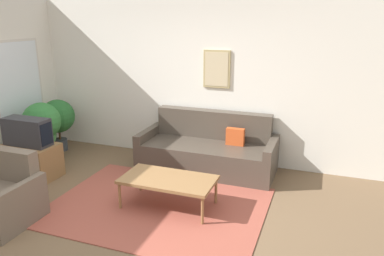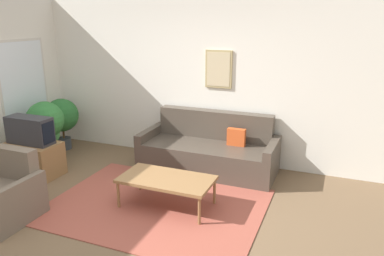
{
  "view_description": "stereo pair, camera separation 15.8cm",
  "coord_description": "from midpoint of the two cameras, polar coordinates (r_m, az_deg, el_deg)",
  "views": [
    {
      "loc": [
        2.11,
        -3.33,
        2.35
      ],
      "look_at": [
        0.38,
        1.4,
        0.85
      ],
      "focal_mm": 35.0,
      "sensor_mm": 36.0,
      "label": 1
    },
    {
      "loc": [
        2.26,
        -3.28,
        2.35
      ],
      "look_at": [
        0.38,
        1.4,
        0.85
      ],
      "focal_mm": 35.0,
      "sensor_mm": 36.0,
      "label": 2
    }
  ],
  "objects": [
    {
      "name": "ground_plane",
      "position": [
        4.61,
        -11.8,
        -14.48
      ],
      "size": [
        16.0,
        16.0,
        0.0
      ],
      "primitive_type": "plane",
      "color": "brown"
    },
    {
      "name": "area_rug",
      "position": [
        4.96,
        -6.2,
        -11.75
      ],
      "size": [
        2.71,
        2.03,
        0.01
      ],
      "color": "#9E4C3D",
      "rests_on": "ground_plane"
    },
    {
      "name": "wall_back",
      "position": [
        6.25,
        -0.54,
        7.39
      ],
      "size": [
        8.0,
        0.09,
        2.7
      ],
      "color": "white",
      "rests_on": "ground_plane"
    },
    {
      "name": "couch",
      "position": [
        5.96,
        1.7,
        -3.51
      ],
      "size": [
        2.13,
        0.9,
        0.89
      ],
      "color": "#4C4238",
      "rests_on": "ground_plane"
    },
    {
      "name": "coffee_table",
      "position": [
        4.79,
        -4.59,
        -7.97
      ],
      "size": [
        1.18,
        0.63,
        0.4
      ],
      "color": "olive",
      "rests_on": "ground_plane"
    },
    {
      "name": "tv_stand",
      "position": [
        6.22,
        -24.03,
        -4.59
      ],
      "size": [
        0.83,
        0.51,
        0.51
      ],
      "color": "olive",
      "rests_on": "ground_plane"
    },
    {
      "name": "tv",
      "position": [
        6.08,
        -24.51,
        -0.52
      ],
      "size": [
        0.72,
        0.28,
        0.41
      ],
      "color": "#2D2D33",
      "rests_on": "tv_stand"
    },
    {
      "name": "armchair",
      "position": [
        5.08,
        -28.06,
        -9.59
      ],
      "size": [
        0.83,
        0.76,
        0.82
      ],
      "rotation": [
        0.0,
        0.0,
        -0.04
      ],
      "color": "#6B5B4C",
      "rests_on": "ground_plane"
    },
    {
      "name": "potted_plant_tall",
      "position": [
        6.7,
        -22.55,
        0.64
      ],
      "size": [
        0.62,
        0.62,
        1.01
      ],
      "color": "#935638",
      "rests_on": "ground_plane"
    },
    {
      "name": "potted_plant_by_window",
      "position": [
        7.15,
        -20.35,
        1.47
      ],
      "size": [
        0.6,
        0.6,
        0.94
      ],
      "color": "#383D42",
      "rests_on": "ground_plane"
    },
    {
      "name": "potted_plant_small",
      "position": [
        6.81,
        -22.06,
        -1.65
      ],
      "size": [
        0.37,
        0.37,
        0.61
      ],
      "color": "slate",
      "rests_on": "ground_plane"
    }
  ]
}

